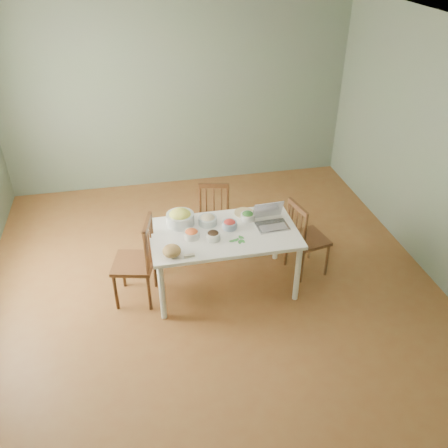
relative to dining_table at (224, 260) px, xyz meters
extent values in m
cube|color=brown|center=(-0.14, 0.12, -0.36)|extent=(5.00, 5.00, 0.00)
cube|color=white|center=(-0.14, 0.12, 2.34)|extent=(5.00, 5.00, 0.00)
cube|color=slate|center=(-0.14, 2.62, 0.99)|extent=(5.00, 0.00, 2.70)
cube|color=slate|center=(-0.14, -2.38, 0.99)|extent=(5.00, 0.00, 2.70)
cube|color=slate|center=(2.36, 0.12, 0.99)|extent=(0.00, 5.00, 2.70)
ellipsoid|color=#A6814B|center=(-0.58, -0.30, 0.42)|extent=(0.20, 0.20, 0.12)
cube|color=beige|center=(-0.42, -0.36, 0.38)|extent=(0.10, 0.04, 0.03)
cylinder|color=tan|center=(0.29, 0.32, 0.37)|extent=(0.26, 0.26, 0.02)
camera|label=1|loc=(-0.84, -4.02, 3.13)|focal=38.00mm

